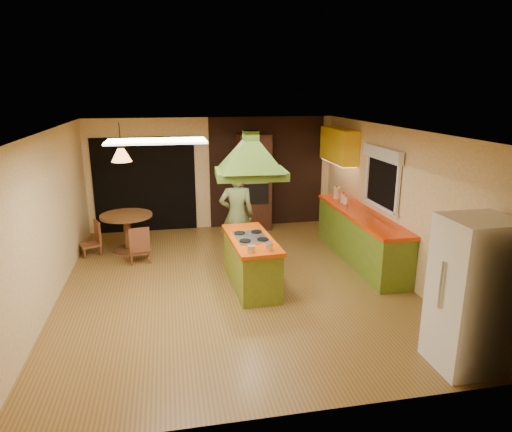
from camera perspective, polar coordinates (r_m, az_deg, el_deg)
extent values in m
plane|color=olive|center=(7.64, -2.74, -8.32)|extent=(6.50, 6.50, 0.00)
plane|color=beige|center=(10.38, -5.44, 5.30)|extent=(5.50, 0.00, 5.50)
plane|color=beige|center=(4.22, 3.56, -10.40)|extent=(5.50, 0.00, 5.50)
plane|color=beige|center=(7.38, -24.51, -0.34)|extent=(0.00, 6.50, 6.50)
plane|color=beige|center=(8.07, 16.85, 1.70)|extent=(0.00, 6.50, 6.50)
plane|color=silver|center=(7.01, -3.01, 10.70)|extent=(6.50, 6.50, 0.00)
cube|color=#381E14|center=(10.55, 1.37, 5.53)|extent=(2.64, 0.03, 2.50)
cube|color=black|center=(10.37, -13.69, 3.78)|extent=(2.20, 0.03, 2.10)
cube|color=olive|center=(8.68, 12.85, -2.69)|extent=(0.58, 3.00, 0.86)
cube|color=#E53807|center=(8.55, 13.04, 0.24)|extent=(0.62, 3.05, 0.06)
cube|color=yellow|center=(9.85, 10.31, 8.68)|extent=(0.34, 1.40, 0.70)
cube|color=black|center=(8.34, 15.57, 4.35)|extent=(0.03, 1.16, 0.96)
cube|color=white|center=(8.25, 15.49, 7.54)|extent=(0.10, 1.35, 0.22)
cube|color=white|center=(5.75, -12.33, 9.13)|extent=(1.20, 0.60, 0.03)
cube|color=olive|center=(7.37, -0.62, -5.99)|extent=(0.69, 1.60, 0.77)
cube|color=#D44507|center=(7.23, -0.63, -2.94)|extent=(0.74, 1.67, 0.06)
cube|color=silver|center=(7.22, -0.63, -2.66)|extent=(0.51, 0.71, 0.02)
cube|color=#446218|center=(6.97, -0.65, 5.29)|extent=(1.10, 0.82, 0.13)
pyramid|color=#446218|center=(6.89, -0.67, 9.45)|extent=(1.10, 0.82, 0.45)
cube|color=#446218|center=(6.89, -0.67, 10.06)|extent=(0.22, 0.22, 0.14)
imported|color=#4F5B30|center=(8.31, -2.42, 0.05)|extent=(0.68, 0.48, 1.74)
cube|color=white|center=(5.69, 25.33, -8.86)|extent=(0.74, 0.70, 1.78)
cube|color=#412015|center=(10.24, -0.32, 4.22)|extent=(0.73, 0.61, 2.15)
cube|color=black|center=(9.90, 0.01, 5.58)|extent=(0.55, 0.04, 0.45)
cube|color=black|center=(10.00, 0.00, 2.76)|extent=(0.55, 0.04, 0.45)
cylinder|color=brown|center=(9.21, -15.92, 0.06)|extent=(1.00, 1.00, 0.05)
cylinder|color=brown|center=(9.31, -15.76, -2.01)|extent=(0.14, 0.14, 0.70)
cylinder|color=brown|center=(9.42, -15.61, -4.03)|extent=(0.56, 0.56, 0.05)
cone|color=#FF9E3F|center=(8.98, -16.48, 7.31)|extent=(0.39, 0.39, 0.25)
cylinder|color=beige|center=(9.51, 10.09, 2.85)|extent=(0.16, 0.16, 0.23)
cylinder|color=beige|center=(9.20, 10.85, 2.19)|extent=(0.13, 0.13, 0.17)
cylinder|color=#FFEFCD|center=(9.08, 11.17, 1.93)|extent=(0.15, 0.15, 0.15)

